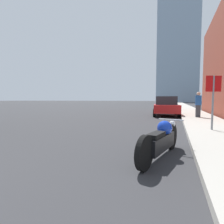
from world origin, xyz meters
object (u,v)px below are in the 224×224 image
object	(u,v)px
parked_car_red	(166,106)
parked_car_silver	(170,103)
motorcycle	(161,139)
pedestrian	(198,104)
parked_car_blue	(171,102)
stop_sign	(213,93)

from	to	relation	value
parked_car_red	parked_car_silver	size ratio (longest dim) A/B	1.00
motorcycle	pedestrian	xyz separation A→B (m)	(1.70, 8.76, 0.59)
motorcycle	pedestrian	world-z (taller)	pedestrian
parked_car_blue	stop_sign	bearing A→B (deg)	-86.34
parked_car_red	stop_sign	xyz separation A→B (m)	(2.06, -7.19, 0.78)
parked_car_silver	pedestrian	xyz separation A→B (m)	(2.12, -12.86, 0.12)
parked_car_silver	parked_car_blue	bearing A→B (deg)	88.03
stop_sign	pedestrian	distance (m)	5.25
parked_car_red	parked_car_silver	distance (m)	10.90
motorcycle	stop_sign	xyz separation A→B (m)	(1.62, 3.54, 1.15)
parked_car_red	parked_car_silver	bearing A→B (deg)	84.06
parked_car_silver	parked_car_blue	world-z (taller)	parked_car_silver
parked_car_red	pedestrian	distance (m)	2.92
parked_car_silver	parked_car_blue	size ratio (longest dim) A/B	0.91
parked_car_blue	stop_sign	xyz separation A→B (m)	(2.16, -29.39, 0.70)
motorcycle	parked_car_blue	size ratio (longest dim) A/B	0.52
parked_car_blue	parked_car_red	bearing A→B (deg)	-90.29
parked_car_silver	parked_car_blue	distance (m)	11.30
parked_car_blue	stop_sign	world-z (taller)	stop_sign
motorcycle	parked_car_red	bearing A→B (deg)	106.87
stop_sign	motorcycle	bearing A→B (deg)	-114.60
parked_car_blue	pedestrian	size ratio (longest dim) A/B	2.70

